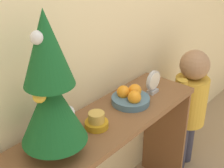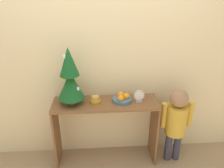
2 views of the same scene
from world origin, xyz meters
TOP-DOWN VIEW (x-y plane):
  - back_wall at (0.00, 0.39)m, footprint 7.00×0.05m
  - console_table at (0.00, 0.17)m, footprint 1.14×0.34m
  - mini_tree at (-0.36, 0.17)m, footprint 0.27×0.27m
  - fruit_bowl at (0.18, 0.18)m, footprint 0.21×0.21m
  - singing_bowl at (-0.11, 0.17)m, footprint 0.11×0.11m
  - desk_clock at (0.36, 0.16)m, footprint 0.12×0.04m
  - child_figure at (0.78, 0.11)m, footprint 0.36×0.23m

SIDE VIEW (x-z plane):
  - child_figure at x=0.78m, z-range 0.11..1.03m
  - console_table at x=0.00m, z-range 0.20..0.98m
  - singing_bowl at x=-0.11m, z-range 0.77..0.85m
  - fruit_bowl at x=0.18m, z-range 0.76..0.85m
  - desk_clock at x=0.36m, z-range 0.77..0.91m
  - mini_tree at x=-0.36m, z-range 0.76..1.38m
  - back_wall at x=0.00m, z-range 0.00..2.50m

